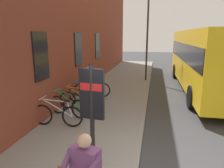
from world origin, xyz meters
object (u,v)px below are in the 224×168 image
(bicycle_nearest_sign, at_px, (57,115))
(bicycle_mid_rack, at_px, (86,95))
(bicycle_leaning_wall, at_px, (68,106))
(transit_info_sign, at_px, (92,101))
(bicycle_by_door, at_px, (80,100))
(street_lamp, at_px, (148,31))
(city_bus, at_px, (205,57))
(pedestrian_crossing_street, at_px, (88,83))
(bicycle_far_end, at_px, (92,89))

(bicycle_nearest_sign, distance_m, bicycle_mid_rack, 2.49)
(bicycle_leaning_wall, xyz_separation_m, transit_info_sign, (-2.83, -1.82, 1.21))
(bicycle_by_door, bearing_deg, street_lamp, -20.54)
(city_bus, relative_size, street_lamp, 1.92)
(city_bus, bearing_deg, bicycle_leaning_wall, 133.52)
(bicycle_by_door, relative_size, pedestrian_crossing_street, 1.01)
(bicycle_by_door, height_order, bicycle_far_end, same)
(bicycle_leaning_wall, relative_size, bicycle_by_door, 0.96)
(transit_info_sign, xyz_separation_m, pedestrian_crossing_street, (3.77, 1.32, -0.52))
(bicycle_mid_rack, bearing_deg, transit_info_sign, -159.28)
(bicycle_nearest_sign, relative_size, city_bus, 0.17)
(bicycle_by_door, xyz_separation_m, city_bus, (4.73, -5.67, 1.41))
(bicycle_nearest_sign, relative_size, bicycle_far_end, 1.01)
(bicycle_nearest_sign, height_order, transit_info_sign, transit_info_sign)
(transit_info_sign, height_order, pedestrian_crossing_street, transit_info_sign)
(bicycle_leaning_wall, relative_size, bicycle_mid_rack, 0.97)
(transit_info_sign, distance_m, pedestrian_crossing_street, 4.03)
(bicycle_leaning_wall, relative_size, bicycle_far_end, 0.98)
(bicycle_mid_rack, bearing_deg, bicycle_far_end, -1.26)
(bicycle_leaning_wall, bearing_deg, bicycle_mid_rack, -5.42)
(bicycle_by_door, relative_size, bicycle_far_end, 1.01)
(bicycle_leaning_wall, bearing_deg, street_lamp, -19.58)
(bicycle_nearest_sign, bearing_deg, street_lamp, -17.49)
(city_bus, bearing_deg, bicycle_mid_rack, 124.89)
(city_bus, bearing_deg, street_lamp, 64.17)
(bicycle_mid_rack, bearing_deg, street_lamp, -23.25)
(bicycle_by_door, bearing_deg, transit_info_sign, -155.72)
(bicycle_by_door, distance_m, city_bus, 7.52)
(bicycle_mid_rack, height_order, street_lamp, street_lamp)
(bicycle_leaning_wall, relative_size, street_lamp, 0.31)
(bicycle_by_door, bearing_deg, bicycle_leaning_wall, 168.15)
(bicycle_far_end, bearing_deg, street_lamp, -27.32)
(bicycle_nearest_sign, distance_m, transit_info_sign, 2.91)
(transit_info_sign, xyz_separation_m, street_lamp, (9.98, -0.72, 1.63))
(bicycle_nearest_sign, height_order, bicycle_far_end, same)
(bicycle_far_end, bearing_deg, bicycle_leaning_wall, 176.17)
(bicycle_nearest_sign, distance_m, bicycle_far_end, 3.47)
(bicycle_by_door, bearing_deg, bicycle_far_end, 0.00)
(bicycle_leaning_wall, height_order, bicycle_mid_rack, same)
(bicycle_far_end, bearing_deg, bicycle_by_door, -180.00)
(city_bus, bearing_deg, transit_info_sign, 154.36)
(bicycle_nearest_sign, xyz_separation_m, bicycle_mid_rack, (2.48, -0.14, 0.00))
(street_lamp, bearing_deg, city_bus, -115.83)
(bicycle_by_door, relative_size, city_bus, 0.17)
(bicycle_leaning_wall, xyz_separation_m, bicycle_by_door, (0.82, -0.17, 0.00))
(bicycle_mid_rack, relative_size, transit_info_sign, 0.73)
(pedestrian_crossing_street, bearing_deg, bicycle_by_door, 109.41)
(city_bus, distance_m, street_lamp, 3.94)
(city_bus, relative_size, pedestrian_crossing_street, 5.99)
(bicycle_far_end, distance_m, transit_info_sign, 5.76)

